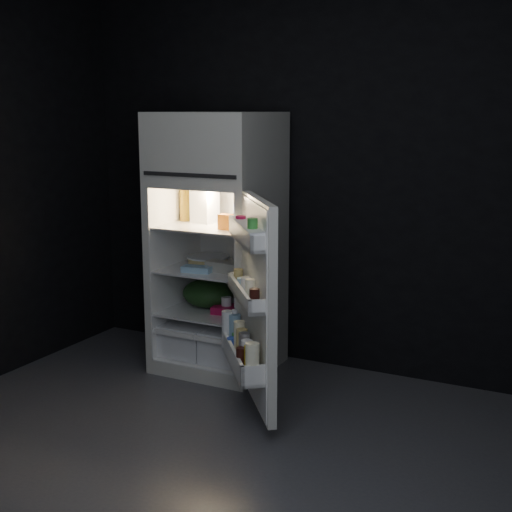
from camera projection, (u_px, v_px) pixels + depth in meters
The scene contains 17 objects.
floor at pixel (220, 470), 3.62m from camera, with size 4.00×3.40×0.00m, color #45454A.
wall_back at pixel (343, 177), 4.82m from camera, with size 4.00×0.00×2.70m, color black.
refrigerator at pixel (219, 234), 4.91m from camera, with size 0.76×0.71×1.78m.
fridge_door at pixel (253, 307), 4.11m from camera, with size 0.60×0.68×1.22m.
milk_jug at pixel (205, 205), 4.92m from camera, with size 0.15×0.15×0.24m, color white.
mayo_jar at pixel (241, 214), 4.86m from camera, with size 0.10×0.10×0.14m, color #203EB0.
jam_jar at pixel (248, 218), 4.70m from camera, with size 0.09×0.09×0.13m, color black.
amber_bottle at pixel (186, 205), 5.00m from camera, with size 0.08×0.08×0.22m, color #B7891D.
small_carton at pixel (226, 222), 4.65m from camera, with size 0.09×0.06×0.10m, color orange.
egg_carton at pixel (225, 267), 4.77m from camera, with size 0.27×0.10×0.07m, color gray.
pie at pixel (208, 260), 5.07m from camera, with size 0.28×0.28×0.04m, color tan.
flat_package at pixel (197, 269), 4.77m from camera, with size 0.20×0.10×0.04m, color #80A9C5.
wrapped_pkg at pixel (245, 262), 4.99m from camera, with size 0.12×0.10×0.05m, color #F5F1C8.
produce_bag at pixel (208, 293), 5.02m from camera, with size 0.37×0.31×0.20m, color #193815.
yogurt_tray at pixel (234, 310), 4.87m from camera, with size 0.29×0.16×0.05m, color #AE0E3E.
small_can_red at pixel (250, 300), 5.04m from camera, with size 0.07×0.07×0.09m, color #AE0E3E.
small_can_silver at pixel (251, 304), 4.95m from camera, with size 0.08×0.08×0.09m, color silver.
Camera 1 is at (1.67, -2.87, 1.80)m, focal length 50.00 mm.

